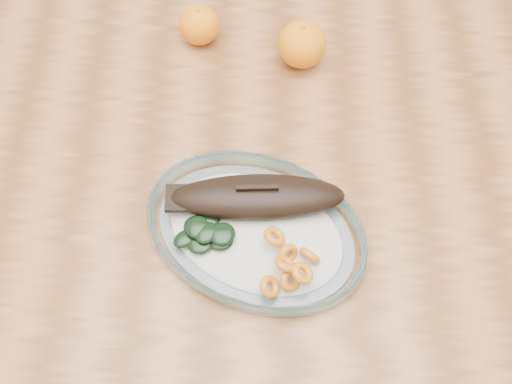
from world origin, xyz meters
TOP-DOWN VIEW (x-y plane):
  - ground at (0.00, 0.00)m, footprint 3.00×3.00m
  - dining_table at (0.00, 0.00)m, footprint 1.20×0.80m
  - plated_meal at (0.06, -0.13)m, footprint 0.77×0.77m
  - orange_left at (-0.04, 0.25)m, footprint 0.07×0.07m
  - orange_right at (0.14, 0.20)m, footprint 0.08×0.08m

SIDE VIEW (x-z plane):
  - ground at x=0.00m, z-range 0.00..0.00m
  - dining_table at x=0.00m, z-range 0.28..1.03m
  - plated_meal at x=0.06m, z-range 0.73..0.81m
  - orange_left at x=-0.04m, z-range 0.75..0.82m
  - orange_right at x=0.14m, z-range 0.75..0.83m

